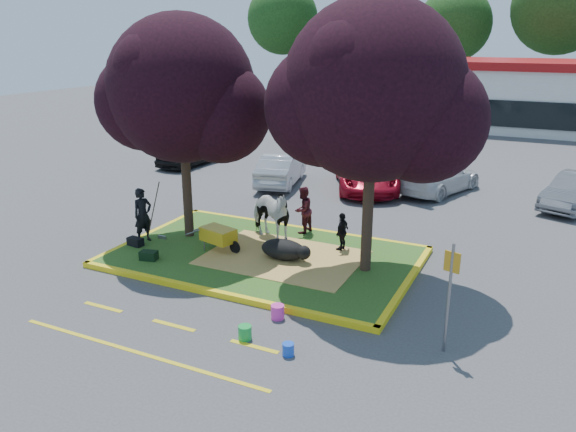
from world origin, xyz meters
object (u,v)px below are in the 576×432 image
at_px(bucket_blue, 288,349).
at_px(car_black, 192,150).
at_px(handler, 143,215).
at_px(car_silver, 281,169).
at_px(bucket_green, 245,333).
at_px(cow, 269,213).
at_px(calf, 283,250).
at_px(sign_post, 450,287).
at_px(bucket_pink, 278,312).
at_px(wheelbarrow, 219,235).

height_order(bucket_blue, car_black, car_black).
bearing_deg(handler, car_silver, 14.80).
distance_m(bucket_green, car_black, 16.86).
bearing_deg(cow, calf, -113.87).
distance_m(calf, car_black, 13.24).
distance_m(handler, car_black, 11.04).
bearing_deg(cow, car_black, 70.67).
bearing_deg(calf, bucket_green, -73.63).
bearing_deg(sign_post, car_silver, 146.16).
relative_size(calf, sign_post, 0.57).
distance_m(cow, handler, 3.71).
bearing_deg(handler, bucket_pink, -94.35).
bearing_deg(wheelbarrow, bucket_green, -36.96).
distance_m(wheelbarrow, bucket_pink, 4.17).
bearing_deg(wheelbarrow, bucket_blue, -29.46).
bearing_deg(car_silver, bucket_green, 99.87).
bearing_deg(wheelbarrow, handler, -157.90).
xyz_separation_m(cow, sign_post, (5.92, -3.83, 0.43)).
bearing_deg(handler, bucket_green, -104.15).
height_order(cow, handler, cow).
bearing_deg(car_silver, calf, 103.71).
distance_m(bucket_blue, car_silver, 13.22).
bearing_deg(handler, cow, -43.84).
height_order(bucket_pink, bucket_blue, bucket_pink).
xyz_separation_m(sign_post, car_black, (-14.28, 11.88, -0.69)).
height_order(handler, bucket_pink, handler).
relative_size(sign_post, car_silver, 0.58).
bearing_deg(bucket_green, sign_post, 19.08).
distance_m(cow, calf, 1.72).
bearing_deg(car_silver, wheelbarrow, 90.66).
xyz_separation_m(cow, bucket_blue, (3.18, -5.31, -0.84)).
xyz_separation_m(bucket_blue, car_black, (-11.54, 13.37, 0.58)).
distance_m(wheelbarrow, bucket_green, 4.80).
relative_size(calf, car_silver, 0.33).
height_order(bucket_green, bucket_blue, bucket_green).
xyz_separation_m(cow, handler, (-3.27, -1.74, -0.01)).
relative_size(sign_post, bucket_blue, 8.90).
xyz_separation_m(bucket_green, car_black, (-10.47, 13.20, 0.55)).
relative_size(car_black, car_silver, 1.05).
relative_size(handler, car_black, 0.39).
bearing_deg(bucket_blue, cow, 120.93).
distance_m(calf, wheelbarrow, 1.97).
height_order(bucket_green, bucket_pink, bucket_pink).
height_order(cow, car_silver, cow).
height_order(wheelbarrow, sign_post, sign_post).
relative_size(bucket_pink, bucket_blue, 1.25).
relative_size(cow, bucket_green, 6.41).
xyz_separation_m(handler, wheelbarrow, (2.40, 0.32, -0.35)).
bearing_deg(cow, car_silver, 47.92).
bearing_deg(bucket_pink, calf, 113.61).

